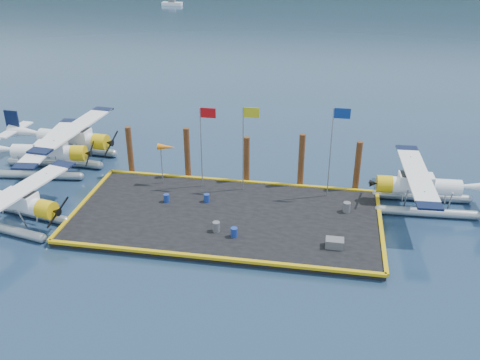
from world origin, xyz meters
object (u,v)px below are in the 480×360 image
object	(u,v)px
seaplane_d	(421,188)
drum_1	(234,232)
seaplane_c	(71,141)
drum_0	(167,198)
piling_0	(130,152)
drum_5	(207,198)
seaplane_b	(47,154)
windsock	(167,148)
piling_4	(357,168)
flagpole_yellow	(246,136)
piling_3	(301,162)
flagpole_red	(204,135)
piling_1	(187,155)
flagpole_blue	(334,140)
seaplane_a	(16,205)
drum_4	(347,207)
drum_3	(216,227)
crate	(335,243)
piling_2	(247,161)

from	to	relation	value
seaplane_d	drum_1	bearing A→B (deg)	116.01
seaplane_c	drum_0	distance (m)	11.90
drum_1	piling_0	size ratio (longest dim) A/B	0.15
drum_5	piling_0	bearing A→B (deg)	150.53
seaplane_b	windsock	xyz separation A→B (m)	(10.04, -1.02, 1.67)
seaplane_d	piling_4	xyz separation A→B (m)	(-4.25, 1.55, 0.48)
drum_0	flagpole_yellow	size ratio (longest dim) A/B	0.09
drum_0	piling_3	bearing A→B (deg)	26.03
drum_1	flagpole_red	xyz separation A→B (m)	(-3.30, 6.35, 3.69)
piling_1	piling_4	bearing A→B (deg)	0.00
drum_0	flagpole_yellow	bearing A→B (deg)	28.31
seaplane_c	flagpole_blue	bearing A→B (deg)	85.04
seaplane_c	drum_1	xyz separation A→B (m)	(15.34, -10.07, -0.93)
seaplane_c	piling_0	bearing A→B (deg)	75.10
windsock	piling_1	distance (m)	2.21
seaplane_a	windsock	bearing A→B (deg)	141.70
drum_4	flagpole_yellow	size ratio (longest dim) A/B	0.11
flagpole_red	drum_0	bearing A→B (deg)	-127.39
seaplane_b	piling_1	size ratio (longest dim) A/B	2.40
piling_3	drum_3	bearing A→B (deg)	-122.08
flagpole_red	piling_0	size ratio (longest dim) A/B	1.50
drum_5	piling_1	xyz separation A→B (m)	(-2.34, 3.86, 1.41)
seaplane_d	windsock	size ratio (longest dim) A/B	3.15
seaplane_d	piling_3	distance (m)	8.42
drum_5	piling_4	distance (m)	10.95
drum_0	piling_3	distance (m)	10.00
flagpole_yellow	piling_1	distance (m)	5.52
windsock	piling_0	distance (m)	4.02
piling_1	flagpole_red	bearing A→B (deg)	-43.15
seaplane_b	crate	world-z (taller)	seaplane_b
drum_5	drum_4	bearing A→B (deg)	1.30
crate	piling_4	size ratio (longest dim) A/B	0.27
flagpole_blue	drum_4	bearing A→B (deg)	-60.78
drum_0	drum_3	distance (m)	5.25
windsock	piling_3	bearing A→B (deg)	9.53
seaplane_d	drum_3	xyz separation A→B (m)	(-12.96, -5.97, -0.80)
drum_0	flagpole_red	xyz separation A→B (m)	(2.10, 2.74, 3.71)
flagpole_blue	drum_3	bearing A→B (deg)	-139.43
piling_0	piling_2	world-z (taller)	piling_0
flagpole_red	piling_0	distance (m)	6.84
seaplane_c	flagpole_yellow	xyz separation A→B (m)	(15.04, -3.72, 2.87)
drum_4	piling_3	world-z (taller)	piling_3
seaplane_b	seaplane_c	distance (m)	2.80
piling_1	seaplane_d	bearing A→B (deg)	-5.28
drum_1	piling_3	world-z (taller)	piling_3
seaplane_a	piling_1	bearing A→B (deg)	144.36
seaplane_c	flagpole_yellow	size ratio (longest dim) A/B	1.71
flagpole_blue	piling_2	bearing A→B (deg)	165.52
piling_0	piling_4	xyz separation A→B (m)	(17.00, 0.00, 0.00)
seaplane_a	piling_4	size ratio (longest dim) A/B	2.44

